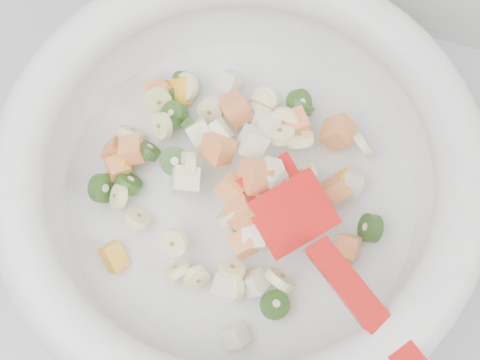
% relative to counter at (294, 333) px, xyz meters
% --- Properties ---
extents(counter, '(2.00, 0.60, 0.90)m').
position_rel_counter_xyz_m(counter, '(0.00, 0.00, 0.00)').
color(counter, '#9A9A9F').
rests_on(counter, ground).
extents(mixing_bowl, '(0.44, 0.41, 0.14)m').
position_rel_counter_xyz_m(mixing_bowl, '(-0.11, 0.04, 0.51)').
color(mixing_bowl, white).
rests_on(mixing_bowl, counter).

